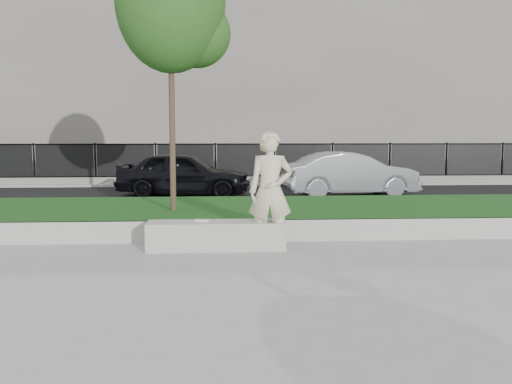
{
  "coord_description": "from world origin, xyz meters",
  "views": [
    {
      "loc": [
        -0.44,
        -9.24,
        1.99
      ],
      "look_at": [
        0.22,
        1.2,
        0.9
      ],
      "focal_mm": 40.0,
      "sensor_mm": 36.0,
      "label": 1
    }
  ],
  "objects": [
    {
      "name": "car_silver",
      "position": [
        3.53,
        7.95,
        0.72
      ],
      "size": [
        4.31,
        2.03,
        1.36
      ],
      "primitive_type": "imported",
      "rotation": [
        0.0,
        0.0,
        1.72
      ],
      "color": "#919299",
      "rests_on": "street"
    },
    {
      "name": "grass_bank",
      "position": [
        0.0,
        3.0,
        0.2
      ],
      "size": [
        34.0,
        4.0,
        0.4
      ],
      "primitive_type": "cube",
      "color": "black",
      "rests_on": "ground"
    },
    {
      "name": "street",
      "position": [
        0.0,
        8.5,
        0.02
      ],
      "size": [
        34.0,
        7.0,
        0.04
      ],
      "primitive_type": "cube",
      "color": "black",
      "rests_on": "ground"
    },
    {
      "name": "car_dark",
      "position": [
        -1.54,
        8.35,
        0.73
      ],
      "size": [
        4.26,
        2.22,
        1.38
      ],
      "primitive_type": "imported",
      "rotation": [
        0.0,
        0.0,
        1.42
      ],
      "color": "black",
      "rests_on": "street"
    },
    {
      "name": "building_facade",
      "position": [
        0.0,
        20.0,
        5.0
      ],
      "size": [
        34.0,
        10.0,
        10.0
      ],
      "primitive_type": "cube",
      "color": "slate",
      "rests_on": "ground"
    },
    {
      "name": "grass_kerb",
      "position": [
        0.0,
        1.04,
        0.2
      ],
      "size": [
        34.0,
        0.08,
        0.4
      ],
      "primitive_type": "cube",
      "color": "#A19E96",
      "rests_on": "ground"
    },
    {
      "name": "iron_fence",
      "position": [
        0.0,
        12.0,
        0.54
      ],
      "size": [
        32.0,
        0.3,
        1.5
      ],
      "color": "slate",
      "rests_on": "far_pavement"
    },
    {
      "name": "young_tree",
      "position": [
        -1.32,
        2.51,
        4.5
      ],
      "size": [
        2.3,
        2.2,
        5.64
      ],
      "color": "#38281C",
      "rests_on": "grass_bank"
    },
    {
      "name": "stone_bench",
      "position": [
        -0.51,
        0.4,
        0.24
      ],
      "size": [
        2.35,
        0.59,
        0.48
      ],
      "primitive_type": "cube",
      "color": "#A19E96",
      "rests_on": "ground"
    },
    {
      "name": "ground",
      "position": [
        0.0,
        0.0,
        0.0
      ],
      "size": [
        90.0,
        90.0,
        0.0
      ],
      "primitive_type": "plane",
      "color": "gray",
      "rests_on": "ground"
    },
    {
      "name": "man",
      "position": [
        0.41,
        0.25,
        1.01
      ],
      "size": [
        0.78,
        0.55,
        2.01
      ],
      "primitive_type": "imported",
      "rotation": [
        0.0,
        0.0,
        -0.09
      ],
      "color": "beige",
      "rests_on": "ground"
    },
    {
      "name": "far_pavement",
      "position": [
        0.0,
        13.0,
        0.06
      ],
      "size": [
        34.0,
        3.0,
        0.12
      ],
      "primitive_type": "cube",
      "color": "gray",
      "rests_on": "ground"
    },
    {
      "name": "book",
      "position": [
        -0.75,
        0.45,
        0.49
      ],
      "size": [
        0.26,
        0.21,
        0.03
      ],
      "primitive_type": "cube",
      "rotation": [
        0.0,
        0.0,
        -0.19
      ],
      "color": "beige",
      "rests_on": "stone_bench"
    }
  ]
}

